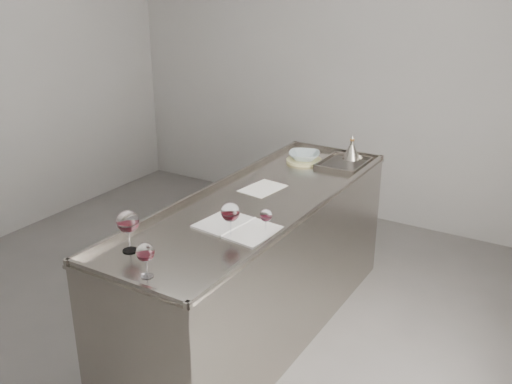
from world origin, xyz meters
The scene contains 11 objects.
room_shell centered at (0.00, 0.00, 1.40)m, with size 4.54×5.04×2.84m.
counter centered at (0.50, 0.30, 0.47)m, with size 0.77×2.42×0.97m.
wine_glass_left centered at (0.29, -0.63, 1.10)m, with size 0.11×0.11×0.22m.
wine_glass_middle centered at (0.54, -0.78, 1.06)m, with size 0.09×0.09×0.17m.
wine_glass_right centered at (0.64, -0.23, 1.08)m, with size 0.10×0.10×0.20m.
wine_glass_small centered at (0.77, -0.08, 1.04)m, with size 0.07×0.07×0.14m.
notebook centered at (0.62, -0.11, 0.95)m, with size 0.47×0.35×0.02m.
loose_paper_top centered at (0.42, 0.49, 0.94)m, with size 0.21×0.29×0.00m, color white.
trivet centered at (0.40, 1.13, 0.95)m, with size 0.27×0.27×0.02m, color #C3BD7E.
ceramic_bowl centered at (0.40, 1.13, 0.99)m, with size 0.23×0.23×0.06m, color #97ABB0.
wine_funnel centered at (0.67, 1.38, 1.00)m, with size 0.13×0.13×0.20m.
Camera 1 is at (2.19, -2.51, 2.27)m, focal length 40.00 mm.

